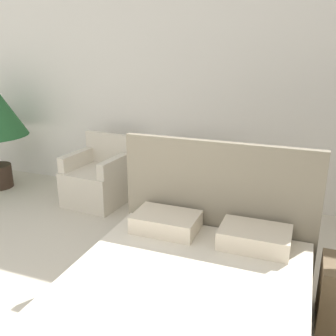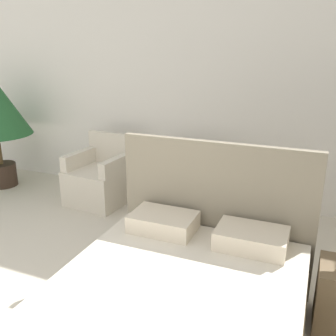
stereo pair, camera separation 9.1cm
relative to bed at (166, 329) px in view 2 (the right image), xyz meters
The scene contains 4 objects.
wall_back 3.13m from the bed, 109.72° to the left, with size 10.00×0.06×2.90m.
bed is the anchor object (origin of this frame).
armchair_near_window_left 2.73m from the bed, 130.73° to the left, with size 0.73×0.72×0.85m.
armchair_near_window_right 2.19m from the bed, 109.46° to the left, with size 0.69×0.67×0.85m.
Camera 2 is at (1.69, -0.38, 1.91)m, focal length 40.00 mm.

